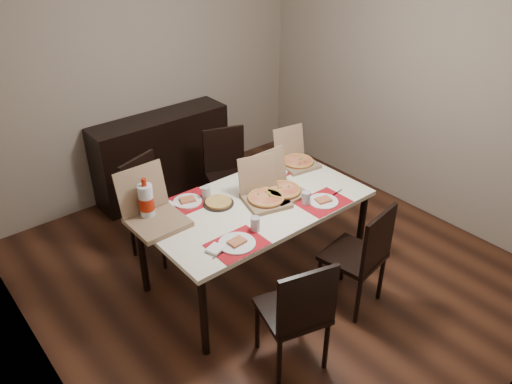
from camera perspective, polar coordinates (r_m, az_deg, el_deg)
ground at (r=4.55m, az=1.41°, el=-8.74°), size 3.80×4.00×0.02m
room_walls at (r=4.02m, az=-2.43°, el=14.08°), size 3.84×4.02×2.62m
sideboard at (r=5.55m, az=-10.66°, el=4.17°), size 1.50×0.40×0.90m
dining_table at (r=4.07m, az=0.00°, el=-2.02°), size 1.80×1.00×0.75m
chair_near_left at (r=3.41m, az=4.77°, el=-13.42°), size 0.52×0.52×0.93m
chair_near_right at (r=3.96m, az=12.01°, el=-6.92°), size 0.48×0.48×0.93m
chair_far_left at (r=4.58m, az=-11.87°, el=-1.22°), size 0.54×0.54×0.93m
chair_far_right at (r=5.01m, az=-3.24°, el=2.43°), size 0.54×0.54×0.93m
setting_near_left at (r=3.58m, az=-1.92°, el=-5.42°), size 0.48×0.30×0.11m
setting_near_right at (r=4.05m, az=7.16°, el=-0.97°), size 0.47×0.30×0.11m
setting_far_left at (r=4.07m, az=-7.51°, el=-0.86°), size 0.47×0.30×0.11m
setting_far_right at (r=4.46m, az=1.56°, el=2.41°), size 0.47×0.30×0.11m
napkin_loose at (r=4.06m, az=0.89°, el=-0.84°), size 0.13×0.14×0.02m
pizza_box_center at (r=4.03m, az=0.96°, el=-0.34°), size 0.42×0.45×0.34m
pizza_box_right at (r=4.61m, az=4.60°, el=3.78°), size 0.37×0.40×0.32m
pizza_box_left at (r=3.84m, az=-11.57°, el=-2.59°), size 0.40×0.45×0.40m
pizza_box_extra at (r=4.14m, az=2.80°, el=0.51°), size 0.34×0.37×0.34m
faina_plate at (r=4.02m, az=-4.31°, el=-1.22°), size 0.25×0.25×0.03m
dip_bowl at (r=4.19m, az=-0.03°, el=0.34°), size 0.14×0.14×0.03m
soda_bottle at (r=3.84m, az=-12.41°, el=-1.17°), size 0.12×0.12×0.35m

